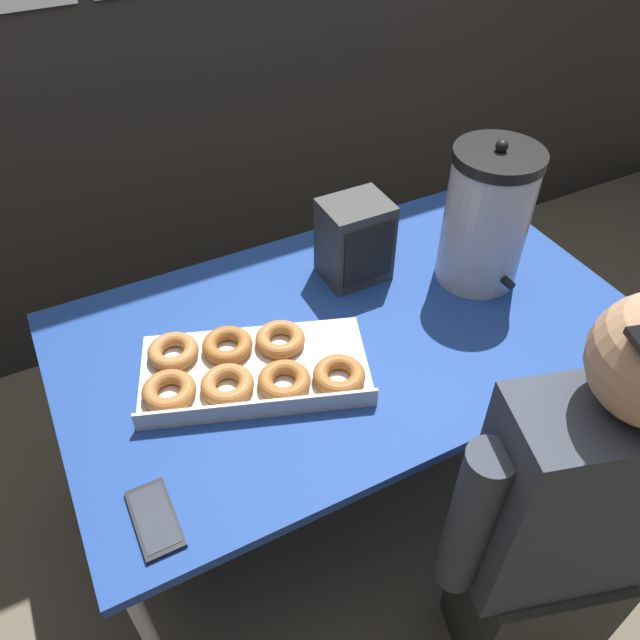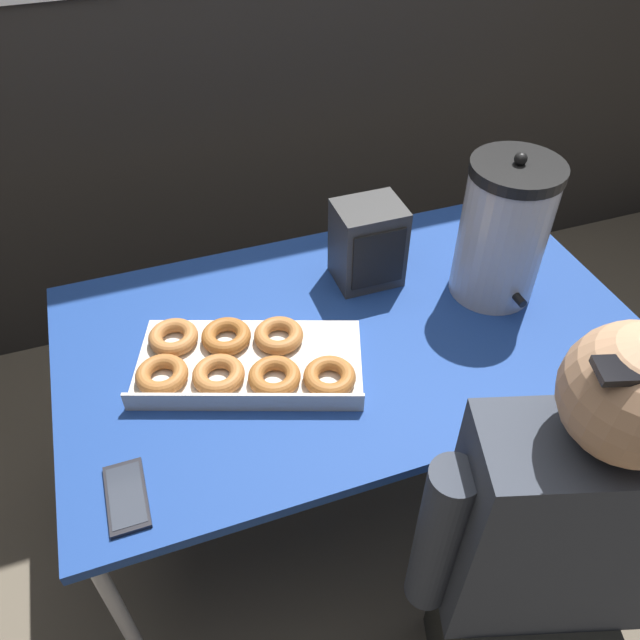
{
  "view_description": "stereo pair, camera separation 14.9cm",
  "coord_description": "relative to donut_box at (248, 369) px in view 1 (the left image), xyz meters",
  "views": [
    {
      "loc": [
        -0.58,
        -0.97,
        1.8
      ],
      "look_at": [
        -0.08,
        0.0,
        0.78
      ],
      "focal_mm": 35.0,
      "sensor_mm": 36.0,
      "label": 1
    },
    {
      "loc": [
        -0.44,
        -1.03,
        1.8
      ],
      "look_at": [
        -0.08,
        0.0,
        0.78
      ],
      "focal_mm": 35.0,
      "sensor_mm": 36.0,
      "label": 2
    }
  ],
  "objects": [
    {
      "name": "ground_plane",
      "position": [
        0.28,
        0.04,
        -0.74
      ],
      "size": [
        12.0,
        12.0,
        0.0
      ],
      "primitive_type": "plane",
      "color": "brown"
    },
    {
      "name": "folding_table",
      "position": [
        0.28,
        0.04,
        -0.07
      ],
      "size": [
        1.43,
        0.84,
        0.72
      ],
      "color": "navy",
      "rests_on": "ground"
    },
    {
      "name": "donut_box",
      "position": [
        0.0,
        0.0,
        0.0
      ],
      "size": [
        0.59,
        0.43,
        0.05
      ],
      "rotation": [
        0.0,
        0.0,
        -0.34
      ],
      "color": "beige",
      "rests_on": "folding_table"
    },
    {
      "name": "coffee_urn",
      "position": [
        0.69,
        0.06,
        0.16
      ],
      "size": [
        0.22,
        0.25,
        0.4
      ],
      "color": "#B7B7BC",
      "rests_on": "folding_table"
    },
    {
      "name": "cell_phone",
      "position": [
        -0.3,
        -0.26,
        -0.02
      ],
      "size": [
        0.08,
        0.16,
        0.01
      ],
      "rotation": [
        0.0,
        0.0,
        -0.0
      ],
      "color": "black",
      "rests_on": "folding_table"
    },
    {
      "name": "space_heater",
      "position": [
        0.4,
        0.22,
        0.09
      ],
      "size": [
        0.17,
        0.15,
        0.23
      ],
      "color": "#333333",
      "rests_on": "folding_table"
    },
    {
      "name": "person_seated",
      "position": [
        0.47,
        -0.59,
        -0.16
      ],
      "size": [
        0.54,
        0.31,
        1.21
      ],
      "rotation": [
        0.0,
        0.0,
        2.85
      ],
      "color": "#33332D",
      "rests_on": "ground"
    }
  ]
}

